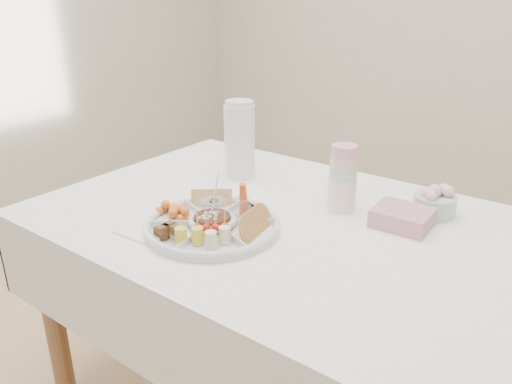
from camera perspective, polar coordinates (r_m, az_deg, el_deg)
The scene contains 14 objects.
dining_table at distance 1.70m, azimuth 3.12°, elevation -14.62°, with size 1.52×1.02×0.76m, color white.
party_tray at distance 1.43m, azimuth -5.00°, elevation -3.56°, with size 0.38×0.38×0.04m, color silver.
bean_dip at distance 1.42m, azimuth -5.01°, elevation -3.29°, with size 0.10×0.10×0.04m, color black.
tortillas at distance 1.36m, azimuth -0.34°, elevation -3.83°, with size 0.10×0.10×0.06m, color #9F5E2E, non-canonical shape.
carrot_cucumber at distance 1.47m, azimuth -0.59°, elevation -0.92°, with size 0.11×0.11×0.10m, color #FF561A, non-canonical shape.
pita_raisins at distance 1.54m, azimuth -4.89°, elevation -0.75°, with size 0.10×0.10×0.06m, color #EDB16A, non-canonical shape.
cherries at distance 1.49m, azimuth -9.28°, elevation -2.08°, with size 0.12×0.12×0.05m, color orange, non-canonical shape.
granola_chunks at distance 1.37m, azimuth -9.81°, elevation -4.30°, with size 0.09×0.09×0.04m, color #403014, non-canonical shape.
banana_tomato at distance 1.29m, azimuth -5.20°, elevation -4.59°, with size 0.10×0.10×0.08m, color #FCE876, non-canonical shape.
cup_stack at distance 1.54m, azimuth 9.91°, elevation 2.09°, with size 0.09×0.09×0.24m, color white.
thermos at distance 1.80m, azimuth -1.89°, elevation 6.09°, with size 0.11×0.11×0.29m, color white.
flower_bowl at distance 1.60m, azimuth 19.77°, elevation -0.90°, with size 0.13×0.13×0.10m, color #ACC4B2.
napkin_stack at distance 1.51m, azimuth 16.38°, elevation -2.81°, with size 0.16×0.14×0.05m, color #C38492.
placemat at distance 1.41m, azimuth -11.16°, elevation -5.16°, with size 0.28×0.09×0.01m, color white.
Camera 1 is at (0.75, -1.15, 1.39)m, focal length 35.00 mm.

